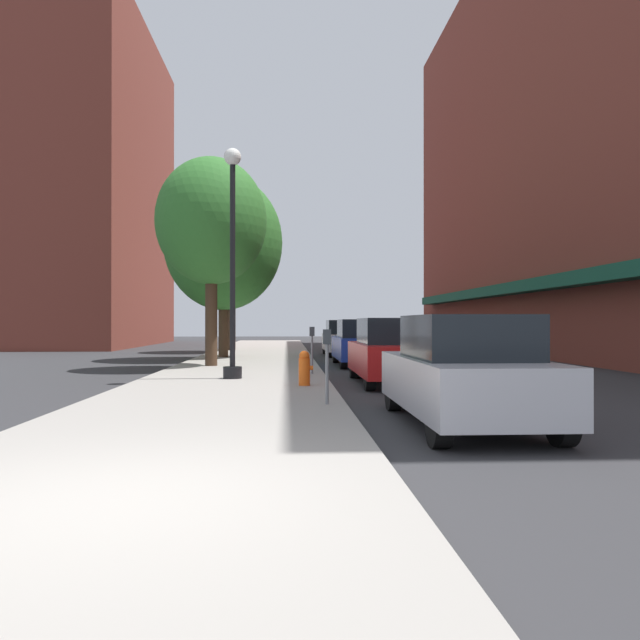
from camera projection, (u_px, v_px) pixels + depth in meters
name	position (u px, v px, depth m)	size (l,w,h in m)	color
ground_plane	(357.00, 363.00, 23.14)	(90.00, 90.00, 0.00)	#2D2D30
sidewalk_slab	(253.00, 360.00, 23.92)	(4.80, 50.00, 0.12)	gray
building_right_brick	(587.00, 121.00, 27.77)	(6.80, 40.00, 21.52)	brown
building_far_background	(105.00, 188.00, 41.34)	(6.80, 18.00, 21.36)	brown
lamppost	(233.00, 258.00, 15.62)	(0.48, 0.48, 5.90)	black
fire_hydrant	(304.00, 368.00, 13.86)	(0.33, 0.26, 0.79)	#E05614
parking_meter_near	(327.00, 357.00, 10.68)	(0.14, 0.09, 1.31)	slate
parking_meter_far	(312.00, 344.00, 17.07)	(0.14, 0.09, 1.31)	slate
tree_near	(223.00, 243.00, 25.34)	(4.90, 4.90, 7.57)	#422D1E
tree_mid	(232.00, 258.00, 31.81)	(4.07, 4.07, 7.15)	#422D1E
tree_far	(211.00, 222.00, 20.23)	(3.66, 3.66, 6.91)	#422D1E
car_silver	(464.00, 372.00, 9.12)	(1.80, 4.30, 1.66)	black
car_red	(392.00, 352.00, 15.41)	(1.80, 4.30, 1.66)	black
car_blue	(361.00, 343.00, 21.85)	(1.80, 4.30, 1.66)	black
car_white	(344.00, 338.00, 28.41)	(1.80, 4.30, 1.66)	black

